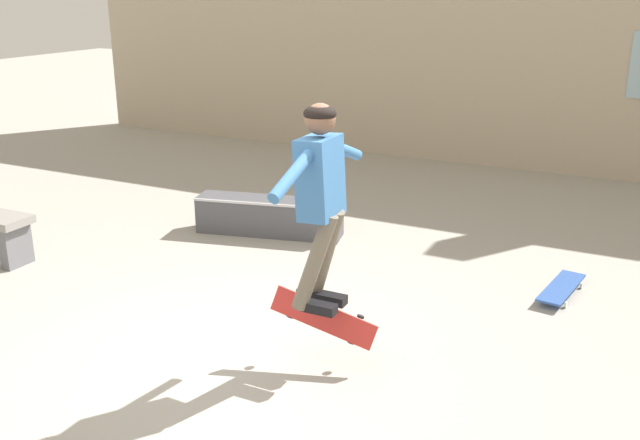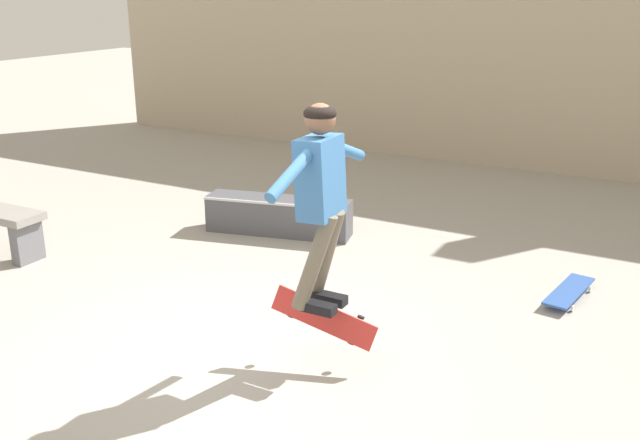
{
  "view_description": "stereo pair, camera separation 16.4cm",
  "coord_description": "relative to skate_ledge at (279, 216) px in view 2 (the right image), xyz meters",
  "views": [
    {
      "loc": [
        2.64,
        -3.92,
        2.7
      ],
      "look_at": [
        0.56,
        0.24,
        1.15
      ],
      "focal_mm": 40.0,
      "sensor_mm": 36.0,
      "label": 1
    },
    {
      "loc": [
        2.78,
        -3.84,
        2.7
      ],
      "look_at": [
        0.56,
        0.24,
        1.15
      ],
      "focal_mm": 40.0,
      "sensor_mm": 36.0,
      "label": 2
    }
  ],
  "objects": [
    {
      "name": "ground_plane",
      "position": [
        1.27,
        -2.62,
        -0.21
      ],
      "size": [
        40.0,
        40.0,
        0.0
      ],
      "primitive_type": "plane",
      "color": "#A39E93"
    },
    {
      "name": "building_backdrop",
      "position": [
        1.3,
        4.4,
        1.74
      ],
      "size": [
        15.15,
        0.52,
        4.72
      ],
      "color": "#B7A88E",
      "rests_on": "ground_plane"
    },
    {
      "name": "skate_ledge",
      "position": [
        0.0,
        0.0,
        0.0
      ],
      "size": [
        1.68,
        0.74,
        0.41
      ],
      "rotation": [
        0.0,
        0.0,
        0.23
      ],
      "color": "#4C4C51",
      "rests_on": "ground_plane"
    },
    {
      "name": "skater",
      "position": [
        1.83,
        -2.38,
        1.16
      ],
      "size": [
        0.33,
        1.3,
        1.46
      ],
      "rotation": [
        0.0,
        0.0,
        0.01
      ],
      "color": "teal"
    },
    {
      "name": "skateboard_flipping",
      "position": [
        1.83,
        -2.32,
        0.17
      ],
      "size": [
        0.8,
        0.23,
        0.4
      ],
      "rotation": [
        0.0,
        0.0,
        0.15
      ],
      "color": "red"
    },
    {
      "name": "skateboard_resting",
      "position": [
        3.21,
        -0.25,
        -0.14
      ],
      "size": [
        0.33,
        0.84,
        0.08
      ],
      "rotation": [
        0.0,
        0.0,
        1.43
      ],
      "color": "#2D519E",
      "rests_on": "ground_plane"
    }
  ]
}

